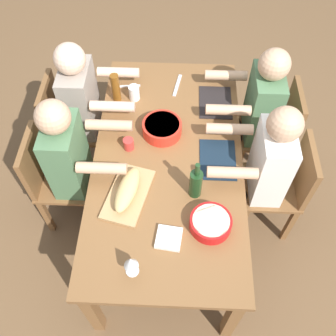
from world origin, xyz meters
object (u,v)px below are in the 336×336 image
Objects in this scene: dining_table at (168,165)px; diner_near_right at (256,108)px; diner_near_center at (263,165)px; wine_glass at (131,263)px; chair_near_center at (283,184)px; napkin_stack at (169,238)px; serving_bowl_fruit at (162,128)px; beer_bottle at (116,88)px; chair_far_center at (54,176)px; bread_loaf at (127,189)px; cup_far_center at (129,144)px; chair_far_right at (68,122)px; diner_far_center at (74,159)px; wine_bottle at (196,183)px; cup_far_right at (134,93)px; diner_far_right at (87,103)px; chair_near_right at (275,128)px; cutting_board at (128,194)px; serving_bowl_pasta at (211,223)px.

diner_near_right is at bearing -50.48° from dining_table.
wine_glass is (-0.75, 0.77, 0.16)m from diner_near_center.
napkin_stack is at bearing 125.99° from chair_near_center.
serving_bowl_fruit is 1.19× the size of beer_bottle.
bread_loaf is at bearing -116.52° from chair_far_center.
dining_table is 5.77× the size of bread_loaf.
cup_far_center is at bearing 123.39° from serving_bowl_fruit.
chair_far_right reaches higher than serving_bowl_fruit.
diner_far_center is 0.84m from wine_bottle.
chair_far_center is 10.85× the size of cup_far_center.
beer_bottle is at bearing 10.34° from wine_glass.
diner_near_center reaches higher than beer_bottle.
diner_far_right is at bearing 93.02° from cup_far_right.
wine_glass reaches higher than serving_bowl_fruit.
napkin_stack is at bearing -43.91° from wine_glass.
chair_near_center is 1.10m from cup_far_center.
wine_glass is at bearing -159.96° from diner_far_right.
chair_far_right reaches higher than napkin_stack.
diner_near_center is 0.90m from bread_loaf.
bread_loaf is at bearing 108.76° from diner_near_center.
chair_near_right is at bearing -19.87° from diner_near_center.
beer_bottle reaches higher than napkin_stack.
napkin_stack is (-1.07, 0.59, 0.05)m from diner_near_right.
chair_far_center reaches higher than cutting_board.
chair_far_center is at bearing 134.47° from cup_far_right.
serving_bowl_fruit is 0.52m from wine_bottle.
beer_bottle reaches higher than cup_far_right.
chair_far_right is 0.55m from beer_bottle.
wine_glass is (-0.50, 0.33, 0.01)m from wine_bottle.
diner_far_center is 1.00× the size of diner_far_right.
diner_near_right is at bearing -31.51° from wine_glass.
chair_near_right is at bearing -91.00° from cup_far_right.
chair_near_right is 1.24m from beer_bottle.
diner_far_right is 7.23× the size of wine_glass.
serving_bowl_pasta is at bearing -136.53° from cup_far_center.
serving_bowl_fruit is at bearing 114.02° from diner_near_right.
bread_loaf is at bearing 94.53° from wine_bottle.
bread_loaf is at bearing -174.98° from cup_far_center.
wine_bottle is 2.65× the size of cup_far_right.
wine_glass is (-0.47, -0.07, 0.11)m from cutting_board.
serving_bowl_pasta is at bearing 159.98° from diner_near_right.
diner_far_center is 1.23m from diner_near_center.
dining_table is 1.54× the size of diner_near_center.
diner_near_center is (0.00, -0.62, 0.04)m from dining_table.
cup_far_right is at bearing -33.82° from diner_far_center.
chair_near_right is 1.00× the size of chair_far_right.
diner_near_right is 10.97× the size of cup_far_right.
cup_far_center is 0.72× the size of cup_far_right.
chair_far_center is at bearing 65.99° from serving_bowl_pasta.
wine_glass is at bearing 136.09° from napkin_stack.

